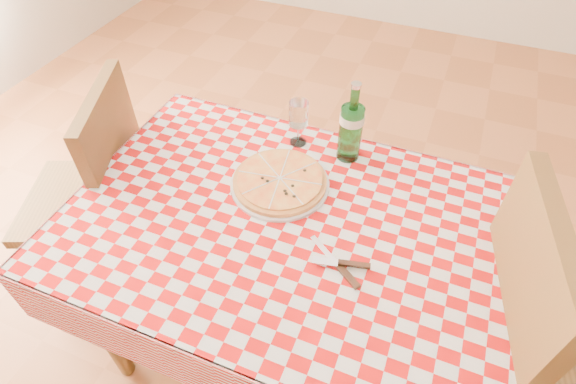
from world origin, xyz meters
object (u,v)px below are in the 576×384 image
(pizza_plate, at_px, (280,181))
(water_bottle, at_px, (352,122))
(dining_table, at_px, (287,243))
(chair_far, at_px, (99,186))
(wine_glass, at_px, (298,123))
(chair_near, at_px, (535,337))

(pizza_plate, relative_size, water_bottle, 1.11)
(dining_table, height_order, chair_far, chair_far)
(water_bottle, bearing_deg, pizza_plate, -126.49)
(dining_table, bearing_deg, pizza_plate, 119.98)
(dining_table, distance_m, pizza_plate, 0.19)
(chair_far, height_order, wine_glass, chair_far)
(chair_near, relative_size, pizza_plate, 3.37)
(chair_far, height_order, water_bottle, water_bottle)
(chair_near, distance_m, water_bottle, 0.80)
(chair_far, xyz_separation_m, pizza_plate, (0.72, 0.07, 0.23))
(pizza_plate, bearing_deg, chair_near, -9.53)
(chair_far, distance_m, pizza_plate, 0.76)
(pizza_plate, bearing_deg, water_bottle, 53.51)
(wine_glass, bearing_deg, water_bottle, -1.45)
(dining_table, height_order, chair_near, chair_near)
(pizza_plate, bearing_deg, chair_far, -174.55)
(pizza_plate, bearing_deg, wine_glass, 95.72)
(water_bottle, bearing_deg, wine_glass, 178.55)
(chair_near, distance_m, pizza_plate, 0.84)
(dining_table, distance_m, chair_far, 0.80)
(water_bottle, bearing_deg, chair_far, -162.19)
(chair_near, relative_size, water_bottle, 3.74)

